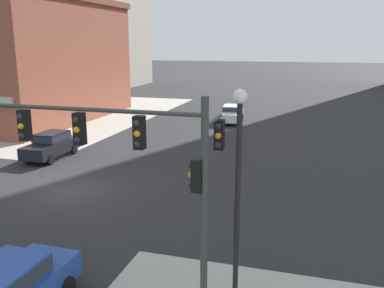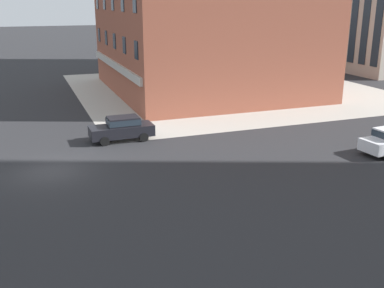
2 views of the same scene
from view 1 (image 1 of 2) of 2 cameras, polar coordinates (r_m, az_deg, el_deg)
name	(u,v)px [view 1 (image 1 of 2)]	position (r m, az deg, el deg)	size (l,w,h in m)	color
ground_plane	(71,190)	(22.43, -16.23, -6.04)	(320.00, 320.00, 0.00)	#262628
sidewalk_far_corner	(11,112)	(49.79, -23.42, 3.98)	(32.00, 32.00, 0.02)	#A8A399
traffic_signal_main	(153,165)	(11.48, -5.32, -2.87)	(6.63, 2.09, 6.04)	#383D38
street_lamp_corner_near	(238,185)	(10.63, 6.26, -5.53)	(0.36, 0.36, 6.26)	black
car_main_northbound_near	(51,144)	(28.80, -18.63, -0.01)	(1.94, 4.43, 1.68)	black
car_main_southbound_far	(232,113)	(39.69, 5.45, 4.21)	(2.15, 4.52, 1.68)	silver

